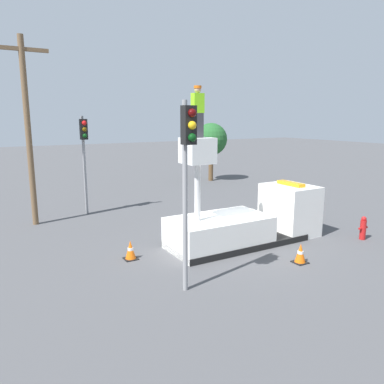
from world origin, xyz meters
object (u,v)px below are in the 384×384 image
(bucket_truck, at_px, (248,221))
(traffic_light_across, at_px, (84,145))
(worker, at_px, (198,112))
(traffic_light_pole, at_px, (187,160))
(tree_left_bg, at_px, (211,140))
(utility_pole, at_px, (28,126))
(traffic_cone_rear, at_px, (130,250))
(fire_hydrant, at_px, (363,228))
(traffic_cone_curbside, at_px, (300,254))

(bucket_truck, distance_m, traffic_light_across, 9.13)
(worker, relative_size, traffic_light_pole, 0.33)
(tree_left_bg, relative_size, utility_pole, 0.54)
(worker, distance_m, traffic_light_pole, 3.48)
(traffic_light_pole, distance_m, traffic_cone_rear, 4.72)
(fire_hydrant, xyz_separation_m, traffic_cone_curbside, (-4.07, -0.54, -0.15))
(bucket_truck, xyz_separation_m, traffic_light_across, (-4.35, 7.56, 2.68))
(worker, xyz_separation_m, traffic_light_pole, (-1.89, -2.63, -1.30))
(bucket_truck, relative_size, traffic_cone_curbside, 9.37)
(bucket_truck, distance_m, traffic_cone_curbside, 2.72)
(traffic_light_pole, bearing_deg, tree_left_bg, 55.13)
(bucket_truck, xyz_separation_m, fire_hydrant, (4.24, -2.12, -0.36))
(worker, distance_m, fire_hydrant, 8.29)
(tree_left_bg, bearing_deg, bucket_truck, -117.33)
(worker, height_order, traffic_cone_rear, worker)
(worker, relative_size, tree_left_bg, 0.39)
(traffic_cone_rear, xyz_separation_m, utility_pole, (-2.23, 6.37, 4.17))
(worker, relative_size, traffic_cone_curbside, 2.57)
(worker, distance_m, traffic_light_across, 7.98)
(traffic_cone_curbside, xyz_separation_m, utility_pole, (-7.11, 9.59, 4.17))
(fire_hydrant, distance_m, utility_pole, 14.94)
(worker, relative_size, utility_pole, 0.21)
(traffic_light_pole, xyz_separation_m, traffic_light_across, (-0.14, 10.19, -0.25))
(traffic_light_pole, relative_size, traffic_cone_curbside, 7.84)
(worker, relative_size, traffic_light_across, 0.35)
(worker, bearing_deg, bucket_truck, 0.00)
(traffic_light_pole, bearing_deg, traffic_light_across, 90.78)
(bucket_truck, relative_size, worker, 3.64)
(traffic_cone_curbside, bearing_deg, traffic_light_pole, 179.56)
(traffic_cone_curbside, xyz_separation_m, tree_left_bg, (6.66, 15.88, 2.88))
(worker, relative_size, traffic_cone_rear, 2.58)
(traffic_light_pole, relative_size, tree_left_bg, 1.19)
(traffic_light_pole, bearing_deg, utility_pole, 105.93)
(worker, relative_size, fire_hydrant, 1.81)
(bucket_truck, height_order, traffic_light_pole, traffic_light_pole)
(tree_left_bg, bearing_deg, fire_hydrant, -99.58)
(utility_pole, bearing_deg, bucket_truck, -44.96)
(traffic_light_across, xyz_separation_m, tree_left_bg, (11.18, 5.66, -0.31))
(worker, bearing_deg, traffic_cone_curbside, -46.78)
(tree_left_bg, bearing_deg, worker, -124.71)
(traffic_light_across, distance_m, tree_left_bg, 12.54)
(worker, xyz_separation_m, tree_left_bg, (9.16, 13.22, -1.86))
(traffic_light_across, bearing_deg, worker, -75.01)
(fire_hydrant, bearing_deg, tree_left_bg, 80.42)
(utility_pole, bearing_deg, fire_hydrant, -38.99)
(bucket_truck, distance_m, worker, 4.82)
(utility_pole, bearing_deg, worker, -56.34)
(traffic_light_across, bearing_deg, fire_hydrant, -48.42)
(bucket_truck, xyz_separation_m, worker, (-2.33, 0.00, 4.23))
(fire_hydrant, height_order, tree_left_bg, tree_left_bg)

